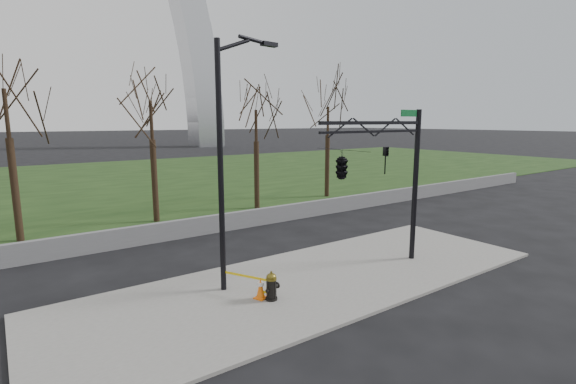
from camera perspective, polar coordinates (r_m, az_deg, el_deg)
ground at (r=14.97m, az=3.76°, el=-12.12°), size 500.00×500.00×0.00m
sidewalk at (r=14.95m, az=3.76°, el=-11.94°), size 18.00×6.00×0.10m
grass_strip at (r=42.06m, az=-22.98°, el=1.38°), size 120.00×40.00×0.06m
guardrail at (r=21.34m, az=-9.94°, el=-4.30°), size 60.00×0.30×0.90m
tree_row at (r=23.14m, az=-25.75°, el=4.62°), size 36.12×4.00×7.79m
fire_hydrant at (r=13.15m, az=-2.25°, el=-12.83°), size 0.58×0.37×0.92m
traffic_cone at (r=13.28m, az=-3.78°, el=-13.02°), size 0.44×0.44×0.67m
street_light at (r=13.26m, az=-8.48°, el=5.85°), size 2.39×0.45×8.21m
traffic_signal_mast at (r=14.43m, az=9.58°, el=3.95°), size 5.10×2.50×6.00m
caution_tape at (r=13.46m, az=-5.27°, el=-11.78°), size 0.84×1.59×0.46m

